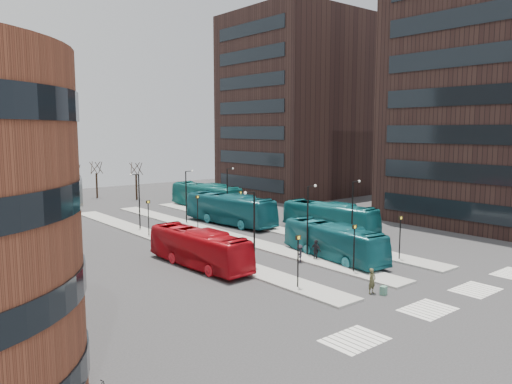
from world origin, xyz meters
TOP-DOWN VIEW (x-y plane):
  - ground at (0.00, 0.00)m, footprint 160.00×160.00m
  - island_left at (-4.00, 30.00)m, footprint 2.50×45.00m
  - island_mid at (2.00, 30.00)m, footprint 2.50×45.00m
  - island_right at (8.00, 30.00)m, footprint 2.50×45.00m
  - suitcase at (-0.81, 7.44)m, footprint 0.54×0.47m
  - red_bus at (-6.53, 21.24)m, footprint 3.09×11.09m
  - teal_bus_a at (3.72, 15.95)m, footprint 3.96×11.24m
  - teal_bus_b at (6.19, 34.19)m, footprint 4.20×13.07m
  - teal_bus_c at (12.21, 24.05)m, footprint 3.88×11.56m
  - teal_bus_d at (10.64, 45.78)m, footprint 3.86×12.89m
  - traveller at (-1.21, 8.10)m, footprint 0.65×0.44m
  - commuter_a at (-6.19, 19.31)m, footprint 0.85×0.69m
  - commuter_b at (2.13, 16.49)m, footprint 0.45×1.04m
  - commuter_c at (0.69, 16.98)m, footprint 1.06×1.07m
  - bicycle_far at (-21.00, 9.15)m, footprint 1.78×1.02m
  - crosswalk_stripes at (1.75, 4.00)m, footprint 22.35×2.40m
  - tower_near at (31.98, 16.00)m, footprint 20.12×20.00m
  - tower_far at (31.98, 50.00)m, footprint 20.12×20.00m
  - sign_poles at (1.60, 23.00)m, footprint 12.45×22.12m
  - lamp_posts at (2.64, 28.00)m, footprint 14.04×20.24m
  - bare_trees at (2.67, 62.67)m, footprint 10.97×8.14m

SIDE VIEW (x-z plane):
  - ground at x=0.00m, z-range 0.00..0.00m
  - crosswalk_stripes at x=1.75m, z-range 0.00..0.01m
  - island_left at x=-4.00m, z-range 0.00..0.15m
  - island_mid at x=2.00m, z-range 0.00..0.15m
  - island_right at x=8.00m, z-range 0.00..0.15m
  - suitcase at x=-0.81m, z-range 0.00..0.58m
  - bicycle_far at x=-21.00m, z-range 0.00..0.88m
  - commuter_c at x=0.69m, z-range 0.00..1.48m
  - commuter_a at x=-6.19m, z-range 0.00..1.66m
  - traveller at x=-1.21m, z-range 0.00..1.74m
  - commuter_b at x=2.13m, z-range 0.00..1.76m
  - red_bus at x=-6.53m, z-range 0.00..3.06m
  - teal_bus_a at x=3.72m, z-range 0.00..3.06m
  - teal_bus_c at x=12.21m, z-range 0.00..3.16m
  - teal_bus_d at x=10.64m, z-range 0.00..3.54m
  - teal_bus_b at x=6.19m, z-range 0.00..3.58m
  - sign_poles at x=1.60m, z-range 0.58..4.23m
  - bare_trees at x=2.67m, z-range -0.22..5.67m
  - lamp_posts at x=2.64m, z-range 0.52..6.64m
  - tower_near at x=31.98m, z-range 0.00..30.00m
  - tower_far at x=31.98m, z-range 0.00..30.00m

